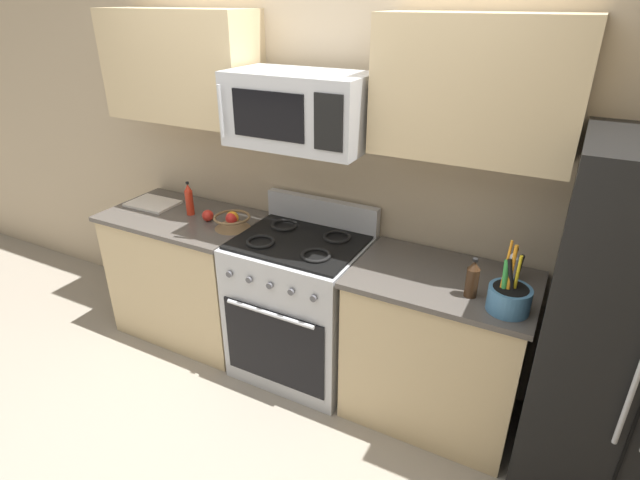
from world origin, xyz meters
name	(u,v)px	position (x,y,z in m)	size (l,w,h in m)	color
ground_plane	(248,428)	(0.00, 0.00, 0.00)	(16.00, 16.00, 0.00)	gray
wall_back	(329,162)	(0.00, 1.01, 1.30)	(8.00, 0.10, 2.60)	tan
counter_left	(189,274)	(-0.90, 0.62, 0.46)	(1.03, 0.63, 0.91)	tan
range_oven	(301,305)	(0.00, 0.62, 0.47)	(0.76, 0.68, 1.09)	#B2B5BA
counter_right	(435,348)	(0.86, 0.62, 0.46)	(0.95, 0.63, 0.91)	tan
microwave	(299,110)	(0.00, 0.65, 1.68)	(0.76, 0.44, 0.39)	#B2B5BA
upper_cabinets_left	(181,66)	(-0.91, 0.79, 1.83)	(1.02, 0.34, 0.65)	tan
upper_cabinets_right	(476,89)	(0.87, 0.79, 1.83)	(0.94, 0.34, 0.65)	tan
utensil_crock	(509,297)	(1.20, 0.46, 0.98)	(0.19, 0.19, 0.33)	teal
fruit_basket	(232,221)	(-0.48, 0.61, 0.96)	(0.23, 0.23, 0.11)	brown
apple_loose	(208,216)	(-0.68, 0.63, 0.95)	(0.07, 0.07, 0.07)	red
cutting_board	(153,203)	(-1.21, 0.67, 0.92)	(0.33, 0.24, 0.02)	silver
bottle_hot_sauce	(189,200)	(-0.86, 0.66, 1.01)	(0.05, 0.05, 0.23)	red
bottle_vinegar	(513,266)	(1.17, 0.75, 0.99)	(0.06, 0.06, 0.18)	silver
bottle_soy	(472,279)	(1.02, 0.50, 1.00)	(0.06, 0.06, 0.20)	#382314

